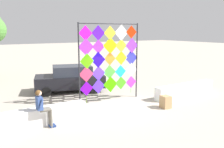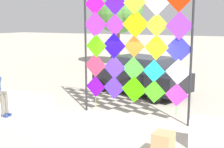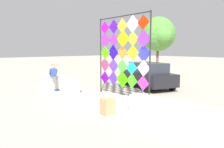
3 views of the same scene
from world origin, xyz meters
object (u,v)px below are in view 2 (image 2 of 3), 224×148
Objects in this scene: kite_display_rack at (134,44)px; cardboard_box_large at (163,146)px; parked_car at (141,75)px; tree_palm_like at (120,9)px.

cardboard_box_large is (1.77, -2.45, -2.11)m from kite_display_rack.
parked_car reaches higher than cardboard_box_large.
parked_car is at bearing -58.10° from tree_palm_like.
tree_palm_like is (-7.00, 12.52, 3.70)m from cardboard_box_large.
kite_display_rack is 0.73× the size of tree_palm_like.
parked_car is 0.80× the size of tree_palm_like.
cardboard_box_large is at bearing -54.26° from kite_display_rack.
kite_display_rack is 0.92× the size of parked_car.
kite_display_rack is at bearing -62.52° from tree_palm_like.
kite_display_rack is at bearing -73.28° from parked_car.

